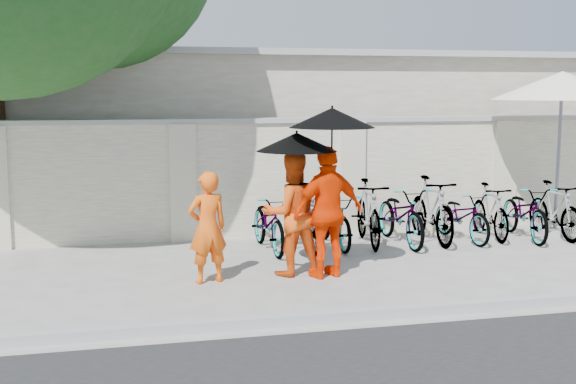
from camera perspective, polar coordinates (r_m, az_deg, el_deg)
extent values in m
plane|color=#AEA9A4|center=(9.68, -0.66, -7.26)|extent=(80.00, 80.00, 0.00)
cube|color=#999999|center=(8.08, 1.98, -9.94)|extent=(40.00, 0.16, 0.12)
cube|color=#F0E9CC|center=(12.78, 0.62, 1.04)|extent=(20.00, 0.30, 2.00)
cube|color=beige|center=(16.64, 0.86, 4.73)|extent=(14.00, 6.00, 3.20)
imported|color=#FF5E10|center=(9.64, -6.38, -2.81)|extent=(0.62, 0.49, 1.50)
imported|color=#E85010|center=(9.99, 0.30, -1.72)|extent=(0.90, 0.73, 1.73)
cylinder|color=black|center=(9.85, 0.69, 1.41)|extent=(0.02, 0.02, 0.88)
cone|color=black|center=(9.81, 0.70, 3.98)|extent=(1.10, 1.10, 0.25)
imported|color=#FF3300|center=(9.86, 3.20, -1.60)|extent=(1.14, 0.72, 1.81)
cylinder|color=black|center=(9.70, 3.47, 2.43)|extent=(0.02, 0.02, 1.17)
cone|color=black|center=(9.66, 3.50, 5.88)|extent=(1.16, 1.16, 0.27)
cylinder|color=#999999|center=(13.82, 20.31, -2.90)|extent=(0.55, 0.55, 0.11)
cylinder|color=slate|center=(13.65, 20.56, 2.22)|extent=(0.06, 0.06, 2.59)
cone|color=white|center=(13.59, 20.84, 7.87)|extent=(2.62, 2.62, 0.49)
imported|color=slate|center=(11.55, -1.49, -2.42)|extent=(0.71, 1.79, 0.92)
imported|color=slate|center=(11.65, 1.23, -1.90)|extent=(0.65, 1.85, 1.09)
imported|color=slate|center=(11.91, 3.73, -2.17)|extent=(0.61, 1.71, 0.90)
imported|color=slate|center=(12.03, 6.36, -1.65)|extent=(0.75, 1.86, 1.08)
imported|color=slate|center=(12.19, 8.93, -1.80)|extent=(0.68, 1.89, 0.99)
imported|color=slate|center=(12.45, 11.26, -1.38)|extent=(0.58, 1.86, 1.11)
imported|color=slate|center=(12.69, 13.61, -1.83)|extent=(0.75, 1.70, 0.87)
imported|color=slate|center=(13.01, 15.67, -1.48)|extent=(0.61, 1.62, 0.95)
imported|color=slate|center=(13.12, 18.25, -1.51)|extent=(0.86, 1.87, 0.95)
imported|color=slate|center=(13.41, 20.33, -1.33)|extent=(0.48, 1.64, 0.98)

